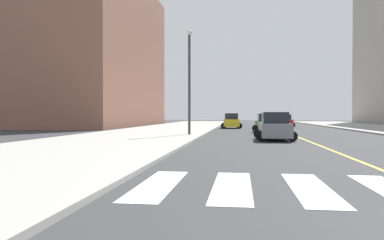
{
  "coord_description": "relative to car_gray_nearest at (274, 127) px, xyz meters",
  "views": [
    {
      "loc": [
        -4.3,
        -4.81,
        1.72
      ],
      "look_at": [
        -9.18,
        32.15,
        1.15
      ],
      "focal_mm": 34.56,
      "sensor_mm": 36.0,
      "label": 1
    }
  ],
  "objects": [
    {
      "name": "sidewalk_kerb_west",
      "position": [
        -10.12,
        -0.15,
        -0.8
      ],
      "size": [
        10.0,
        120.0,
        0.15
      ],
      "primitive_type": "cube",
      "color": "#9E9B93",
      "rests_on": "ground"
    },
    {
      "name": "lane_divider_paint",
      "position": [
        2.08,
        19.85,
        -0.87
      ],
      "size": [
        0.16,
        80.0,
        0.01
      ],
      "primitive_type": "cube",
      "color": "yellow",
      "rests_on": "ground"
    },
    {
      "name": "low_rise_brick_west",
      "position": [
        -24.78,
        28.82,
        10.17
      ],
      "size": [
        16.0,
        32.0,
        22.09
      ],
      "primitive_type": "cube",
      "color": "brown",
      "rests_on": "ground"
    },
    {
      "name": "car_gray_nearest",
      "position": [
        0.0,
        0.0,
        0.0
      ],
      "size": [
        2.64,
        4.2,
        1.87
      ],
      "rotation": [
        0.0,
        0.0,
        0.01
      ],
      "color": "slate",
      "rests_on": "ground"
    },
    {
      "name": "car_yellow_second",
      "position": [
        -3.37,
        21.08,
        -0.01
      ],
      "size": [
        2.71,
        4.23,
        1.86
      ],
      "rotation": [
        0.0,
        0.0,
        0.04
      ],
      "color": "gold",
      "rests_on": "ground"
    },
    {
      "name": "car_red_third",
      "position": [
        3.81,
        26.67,
        -0.07
      ],
      "size": [
        2.42,
        3.85,
        1.71
      ],
      "rotation": [
        0.0,
        0.0,
        3.13
      ],
      "color": "red",
      "rests_on": "ground"
    },
    {
      "name": "car_green_fourth",
      "position": [
        0.22,
        11.59,
        -0.03
      ],
      "size": [
        2.61,
        4.09,
        1.8
      ],
      "rotation": [
        0.0,
        0.0,
        0.04
      ],
      "color": "#236B42",
      "rests_on": "ground"
    },
    {
      "name": "street_lamp",
      "position": [
        -6.21,
        3.6,
        4.05
      ],
      "size": [
        0.44,
        0.44,
        8.18
      ],
      "color": "#38383D",
      "rests_on": "sidewalk_kerb_west"
    }
  ]
}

